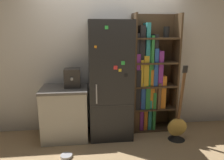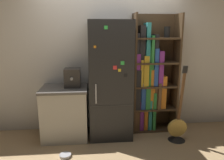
# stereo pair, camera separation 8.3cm
# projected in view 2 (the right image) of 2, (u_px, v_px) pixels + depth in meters

# --- Properties ---
(ground_plane) EXTENTS (16.00, 16.00, 0.00)m
(ground_plane) POSITION_uv_depth(u_px,v_px,m) (111.00, 137.00, 3.69)
(ground_plane) COLOR tan
(wall_back) EXTENTS (8.00, 0.05, 2.60)m
(wall_back) POSITION_uv_depth(u_px,v_px,m) (108.00, 57.00, 3.87)
(wall_back) COLOR silver
(wall_back) RESTS_ON ground_plane
(refrigerator) EXTENTS (0.69, 0.66, 1.92)m
(refrigerator) POSITION_uv_depth(u_px,v_px,m) (110.00, 80.00, 3.61)
(refrigerator) COLOR black
(refrigerator) RESTS_ON ground_plane
(bookshelf) EXTENTS (0.78, 0.37, 2.05)m
(bookshelf) POSITION_uv_depth(u_px,v_px,m) (150.00, 79.00, 3.83)
(bookshelf) COLOR #4C3823
(bookshelf) RESTS_ON ground_plane
(kitchen_counter) EXTENTS (0.75, 0.66, 0.86)m
(kitchen_counter) POSITION_uv_depth(u_px,v_px,m) (65.00, 112.00, 3.65)
(kitchen_counter) COLOR #BCB7A8
(kitchen_counter) RESTS_ON ground_plane
(espresso_machine) EXTENTS (0.26, 0.32, 0.30)m
(espresso_machine) POSITION_uv_depth(u_px,v_px,m) (72.00, 78.00, 3.57)
(espresso_machine) COLOR #38332D
(espresso_machine) RESTS_ON kitchen_counter
(guitar) EXTENTS (0.31, 0.29, 1.26)m
(guitar) POSITION_uv_depth(u_px,v_px,m) (177.00, 130.00, 3.56)
(guitar) COLOR black
(guitar) RESTS_ON ground_plane
(pet_bowl) EXTENTS (0.17, 0.17, 0.04)m
(pet_bowl) POSITION_uv_depth(u_px,v_px,m) (65.00, 155.00, 3.11)
(pet_bowl) COLOR #B7B7BC
(pet_bowl) RESTS_ON ground_plane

